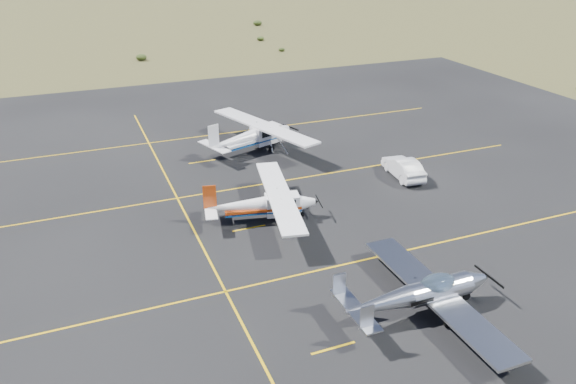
{
  "coord_description": "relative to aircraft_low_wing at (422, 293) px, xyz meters",
  "views": [
    {
      "loc": [
        -11.53,
        -19.63,
        15.66
      ],
      "look_at": [
        -0.34,
        8.07,
        1.6
      ],
      "focal_mm": 35.0,
      "sensor_mm": 36.0,
      "label": 1
    }
  ],
  "objects": [
    {
      "name": "apron",
      "position": [
        -1.68,
        9.84,
        -1.04
      ],
      "size": [
        72.0,
        72.0,
        0.02
      ],
      "primitive_type": "cube",
      "color": "black",
      "rests_on": "ground"
    },
    {
      "name": "aircraft_cessna",
      "position": [
        -3.59,
        10.97,
        0.07
      ],
      "size": [
        6.2,
        9.91,
        2.5
      ],
      "rotation": [
        0.0,
        0.0,
        -0.2
      ],
      "color": "white",
      "rests_on": "apron"
    },
    {
      "name": "aircraft_plain",
      "position": [
        -0.5,
        22.02,
        0.23
      ],
      "size": [
        7.82,
        11.19,
        2.87
      ],
      "rotation": [
        0.0,
        0.0,
        0.33
      ],
      "color": "white",
      "rests_on": "apron"
    },
    {
      "name": "aircraft_low_wing",
      "position": [
        0.0,
        0.0,
        0.0
      ],
      "size": [
        7.13,
        9.98,
        2.18
      ],
      "rotation": [
        0.0,
        0.0,
        0.0
      ],
      "color": "silver",
      "rests_on": "apron"
    },
    {
      "name": "ground",
      "position": [
        -1.68,
        2.84,
        -1.04
      ],
      "size": [
        1600.0,
        1600.0,
        0.0
      ],
      "primitive_type": "plane",
      "color": "#383D1C",
      "rests_on": "ground"
    },
    {
      "name": "sedan",
      "position": [
        7.59,
        13.4,
        -0.34
      ],
      "size": [
        1.91,
        4.32,
        1.38
      ],
      "primitive_type": "imported",
      "rotation": [
        0.0,
        0.0,
        3.03
      ],
      "color": "silver",
      "rests_on": "apron"
    }
  ]
}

